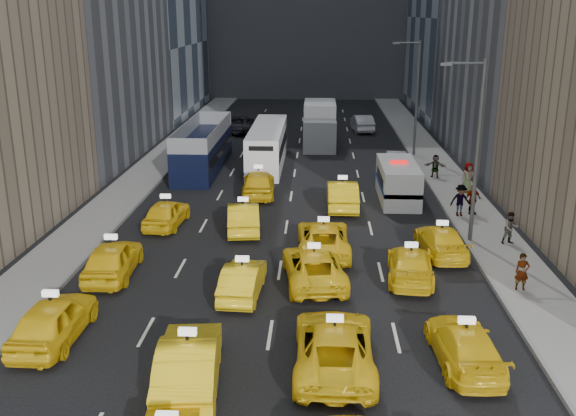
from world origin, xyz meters
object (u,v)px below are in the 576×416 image
at_px(nypd_van, 398,182).
at_px(pedestrian_0, 522,272).
at_px(city_bus, 268,146).
at_px(double_decker, 203,147).
at_px(box_truck, 320,125).

relative_size(nypd_van, pedestrian_0, 3.68).
distance_m(city_bus, pedestrian_0, 25.64).
bearing_deg(double_decker, city_bus, 20.34).
height_order(city_bus, pedestrian_0, city_bus).
bearing_deg(double_decker, box_truck, 47.07).
bearing_deg(nypd_van, city_bus, 135.10).
bearing_deg(nypd_van, pedestrian_0, -74.06).
xyz_separation_m(nypd_van, double_decker, (-13.23, 7.39, 0.54)).
height_order(nypd_van, pedestrian_0, nypd_van).
distance_m(nypd_van, double_decker, 15.17).
xyz_separation_m(nypd_van, pedestrian_0, (3.47, -13.47, -0.18)).
distance_m(double_decker, city_bus, 4.88).
xyz_separation_m(nypd_van, box_truck, (-4.76, 16.57, 0.65)).
distance_m(box_truck, pedestrian_0, 31.17).
bearing_deg(nypd_van, double_decker, 152.32).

